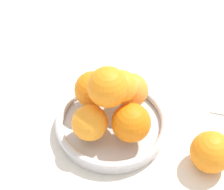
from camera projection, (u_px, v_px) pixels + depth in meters
name	position (u px, v px, depth m)	size (l,w,h in m)	color
ground_plane	(112.00, 129.00, 0.82)	(4.00, 4.00, 0.00)	silver
fruit_bowl	(112.00, 124.00, 0.81)	(0.24, 0.24, 0.03)	silver
orange_pile	(112.00, 100.00, 0.76)	(0.20, 0.20, 0.14)	orange
stray_orange	(211.00, 152.00, 0.73)	(0.08, 0.08, 0.08)	orange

